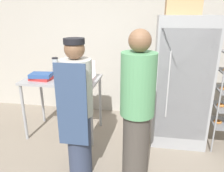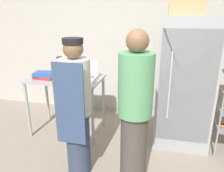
% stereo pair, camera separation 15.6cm
% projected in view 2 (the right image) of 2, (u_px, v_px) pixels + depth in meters
% --- Properties ---
extents(back_wall, '(6.40, 0.12, 2.94)m').
position_uv_depth(back_wall, '(133.00, 35.00, 3.85)').
color(back_wall, '#B7B2A8').
rests_on(back_wall, ground_plane).
extents(refrigerator, '(0.75, 0.68, 1.81)m').
position_uv_depth(refrigerator, '(184.00, 83.00, 3.03)').
color(refrigerator, '#9EA0A5').
rests_on(refrigerator, ground_plane).
extents(prep_counter, '(1.10, 0.66, 0.91)m').
position_uv_depth(prep_counter, '(66.00, 84.00, 3.34)').
color(prep_counter, '#9EA0A5').
rests_on(prep_counter, ground_plane).
extents(donut_box, '(0.26, 0.23, 0.28)m').
position_uv_depth(donut_box, '(88.00, 76.00, 3.19)').
color(donut_box, silver).
rests_on(donut_box, prep_counter).
extents(blender_pitcher, '(0.12, 0.12, 0.26)m').
position_uv_depth(blender_pitcher, '(60.00, 66.00, 3.53)').
color(blender_pitcher, '#99999E').
rests_on(blender_pitcher, prep_counter).
extents(binder_stack, '(0.32, 0.24, 0.10)m').
position_uv_depth(binder_stack, '(45.00, 75.00, 3.24)').
color(binder_stack, '#B72D2D').
rests_on(binder_stack, prep_counter).
extents(cardboard_storage_box, '(0.43, 0.32, 0.25)m').
position_uv_depth(cardboard_storage_box, '(187.00, 5.00, 2.71)').
color(cardboard_storage_box, tan).
rests_on(cardboard_storage_box, refrigerator).
extents(person_baker, '(0.34, 0.36, 1.60)m').
position_uv_depth(person_baker, '(76.00, 108.00, 2.42)').
color(person_baker, '#333D56').
rests_on(person_baker, ground_plane).
extents(person_customer, '(0.36, 0.36, 1.70)m').
position_uv_depth(person_customer, '(135.00, 111.00, 2.28)').
color(person_customer, '#47423D').
rests_on(person_customer, ground_plane).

